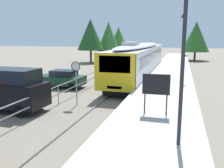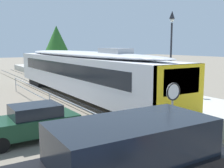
{
  "view_description": "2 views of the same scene",
  "coord_description": "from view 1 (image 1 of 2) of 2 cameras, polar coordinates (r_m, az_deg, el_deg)",
  "views": [
    {
      "loc": [
        4.2,
        -1.78,
        4.27
      ],
      "look_at": [
        0.4,
        11.62,
        1.6
      ],
      "focal_mm": 39.23,
      "sensor_mm": 36.0,
      "label": 1
    },
    {
      "loc": [
        -8.48,
        5.67,
        4.03
      ],
      "look_at": [
        -1.0,
        17.62,
        2.0
      ],
      "focal_mm": 42.9,
      "sensor_mm": 36.0,
      "label": 2
    }
  ],
  "objects": [
    {
      "name": "parked_van_black",
      "position": [
        15.52,
        -23.38,
        -1.11
      ],
      "size": [
        4.95,
        2.07,
        2.51
      ],
      "color": "black",
      "rests_on": "ground"
    },
    {
      "name": "track_rails",
      "position": [
        24.52,
        5.72,
        0.85
      ],
      "size": [
        3.2,
        60.0,
        0.14
      ],
      "color": "slate",
      "rests_on": "ground"
    },
    {
      "name": "ground_plane",
      "position": [
        25.21,
        -1.0,
        1.1
      ],
      "size": [
        160.0,
        160.0,
        0.0
      ],
      "primitive_type": "plane",
      "color": "slate"
    },
    {
      "name": "tree_distant_left",
      "position": [
        44.16,
        -0.81,
        11.05
      ],
      "size": [
        4.0,
        4.0,
        7.01
      ],
      "color": "brown",
      "rests_on": "ground"
    },
    {
      "name": "carpark_fence",
      "position": [
        16.05,
        -12.44,
        -1.5
      ],
      "size": [
        0.06,
        36.06,
        1.25
      ],
      "color": "#9EA0A5",
      "rests_on": "ground"
    },
    {
      "name": "station_platform",
      "position": [
        24.11,
        13.37,
        1.44
      ],
      "size": [
        3.9,
        60.0,
        0.9
      ],
      "primitive_type": "cube",
      "color": "#B7B5AD",
      "rests_on": "ground"
    },
    {
      "name": "tree_behind_station_far",
      "position": [
        41.83,
        -5.03,
        11.41
      ],
      "size": [
        4.52,
        4.52,
        7.3
      ],
      "color": "brown",
      "rests_on": "ground"
    },
    {
      "name": "commuter_train",
      "position": [
        26.21,
        6.59,
        6.14
      ],
      "size": [
        2.82,
        21.0,
        3.74
      ],
      "color": "silver",
      "rests_on": "track_rails"
    },
    {
      "name": "platform_lamp_mid_platform",
      "position": [
        20.45,
        16.29,
        11.41
      ],
      "size": [
        0.34,
        0.34,
        5.35
      ],
      "color": "#232328",
      "rests_on": "station_platform"
    },
    {
      "name": "parked_hatchback_dark_green",
      "position": [
        21.33,
        -11.6,
        1.24
      ],
      "size": [
        4.03,
        1.82,
        1.53
      ],
      "color": "#143823",
      "rests_on": "ground"
    },
    {
      "name": "platform_lamp_near_end",
      "position": [
        7.64,
        16.6,
        13.04
      ],
      "size": [
        0.34,
        0.34,
        5.35
      ],
      "color": "#232328",
      "rests_on": "station_platform"
    },
    {
      "name": "platform_notice_board",
      "position": [
        10.84,
        10.25,
        -0.41
      ],
      "size": [
        1.2,
        0.08,
        1.8
      ],
      "color": "#232328",
      "rests_on": "station_platform"
    },
    {
      "name": "tree_distant_centre",
      "position": [
        47.86,
        18.97,
        10.4
      ],
      "size": [
        4.98,
        4.98,
        7.11
      ],
      "color": "brown",
      "rests_on": "ground"
    },
    {
      "name": "speed_limit_sign",
      "position": [
        15.35,
        -8.41,
        2.69
      ],
      "size": [
        0.61,
        0.1,
        2.81
      ],
      "color": "#9EA0A5",
      "rests_on": "ground"
    },
    {
      "name": "tree_behind_carpark",
      "position": [
        47.52,
        1.51,
        10.6
      ],
      "size": [
        3.87,
        3.87,
        6.2
      ],
      "color": "brown",
      "rests_on": "ground"
    }
  ]
}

